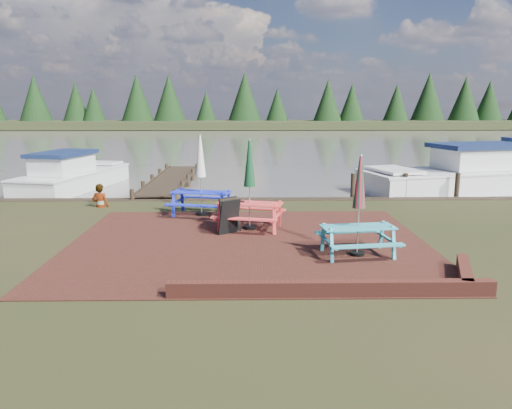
{
  "coord_description": "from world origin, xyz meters",
  "views": [
    {
      "loc": [
        -0.02,
        -11.2,
        3.45
      ],
      "look_at": [
        0.19,
        1.03,
        1.0
      ],
      "focal_mm": 35.0,
      "sensor_mm": 36.0,
      "label": 1
    }
  ],
  "objects_px": {
    "person": "(99,184)",
    "boat_jetty": "(72,177)",
    "picnic_table_red": "(250,199)",
    "chalkboard": "(230,216)",
    "jetty": "(171,180)",
    "picnic_table_blue": "(201,188)",
    "boat_near": "(462,176)",
    "picnic_table_teal": "(358,222)"
  },
  "relations": [
    {
      "from": "boat_jetty",
      "to": "boat_near",
      "type": "bearing_deg",
      "value": 9.1
    },
    {
      "from": "picnic_table_red",
      "to": "chalkboard",
      "type": "height_order",
      "value": "picnic_table_red"
    },
    {
      "from": "person",
      "to": "picnic_table_red",
      "type": "bearing_deg",
      "value": 156.35
    },
    {
      "from": "boat_jetty",
      "to": "picnic_table_red",
      "type": "bearing_deg",
      "value": -34.12
    },
    {
      "from": "chalkboard",
      "to": "boat_near",
      "type": "height_order",
      "value": "boat_near"
    },
    {
      "from": "picnic_table_red",
      "to": "picnic_table_blue",
      "type": "bearing_deg",
      "value": 143.75
    },
    {
      "from": "jetty",
      "to": "boat_jetty",
      "type": "distance_m",
      "value": 4.28
    },
    {
      "from": "picnic_table_blue",
      "to": "boat_jetty",
      "type": "height_order",
      "value": "picnic_table_blue"
    },
    {
      "from": "boat_jetty",
      "to": "person",
      "type": "xyz_separation_m",
      "value": [
        2.62,
        -4.85,
        0.44
      ]
    },
    {
      "from": "boat_jetty",
      "to": "boat_near",
      "type": "relative_size",
      "value": 0.78
    },
    {
      "from": "chalkboard",
      "to": "person",
      "type": "distance_m",
      "value": 5.86
    },
    {
      "from": "picnic_table_blue",
      "to": "chalkboard",
      "type": "xyz_separation_m",
      "value": [
        0.98,
        -2.29,
        -0.39
      ]
    },
    {
      "from": "picnic_table_teal",
      "to": "boat_near",
      "type": "xyz_separation_m",
      "value": [
        6.57,
        9.76,
        -0.35
      ]
    },
    {
      "from": "picnic_table_teal",
      "to": "chalkboard",
      "type": "bearing_deg",
      "value": 137.74
    },
    {
      "from": "chalkboard",
      "to": "jetty",
      "type": "relative_size",
      "value": 0.11
    },
    {
      "from": "boat_jetty",
      "to": "picnic_table_blue",
      "type": "bearing_deg",
      "value": -33.02
    },
    {
      "from": "picnic_table_red",
      "to": "boat_jetty",
      "type": "distance_m",
      "value": 11.17
    },
    {
      "from": "jetty",
      "to": "boat_near",
      "type": "relative_size",
      "value": 1.04
    },
    {
      "from": "picnic_table_red",
      "to": "boat_near",
      "type": "xyz_separation_m",
      "value": [
        9.06,
        7.19,
        -0.41
      ]
    },
    {
      "from": "jetty",
      "to": "boat_jetty",
      "type": "xyz_separation_m",
      "value": [
        -4.2,
        -0.76,
        0.25
      ]
    },
    {
      "from": "picnic_table_teal",
      "to": "boat_near",
      "type": "relative_size",
      "value": 0.27
    },
    {
      "from": "picnic_table_teal",
      "to": "picnic_table_blue",
      "type": "bearing_deg",
      "value": 124.82
    },
    {
      "from": "picnic_table_red",
      "to": "picnic_table_teal",
      "type": "bearing_deg",
      "value": -32.05
    },
    {
      "from": "picnic_table_blue",
      "to": "boat_near",
      "type": "relative_size",
      "value": 0.29
    },
    {
      "from": "picnic_table_red",
      "to": "person",
      "type": "bearing_deg",
      "value": 161.97
    },
    {
      "from": "picnic_table_teal",
      "to": "jetty",
      "type": "xyz_separation_m",
      "value": [
        -6.02,
        11.37,
        -0.7
      ]
    },
    {
      "from": "picnic_table_red",
      "to": "picnic_table_blue",
      "type": "height_order",
      "value": "picnic_table_blue"
    },
    {
      "from": "chalkboard",
      "to": "boat_near",
      "type": "distance_m",
      "value": 12.28
    },
    {
      "from": "picnic_table_teal",
      "to": "chalkboard",
      "type": "relative_size",
      "value": 2.41
    },
    {
      "from": "picnic_table_teal",
      "to": "person",
      "type": "relative_size",
      "value": 1.46
    },
    {
      "from": "picnic_table_red",
      "to": "boat_near",
      "type": "distance_m",
      "value": 11.57
    },
    {
      "from": "picnic_table_teal",
      "to": "boat_jetty",
      "type": "bearing_deg",
      "value": 126.4
    },
    {
      "from": "picnic_table_teal",
      "to": "boat_jetty",
      "type": "xyz_separation_m",
      "value": [
        -10.22,
        10.62,
        -0.45
      ]
    },
    {
      "from": "boat_near",
      "to": "person",
      "type": "xyz_separation_m",
      "value": [
        -14.17,
        -4.0,
        0.33
      ]
    },
    {
      "from": "picnic_table_red",
      "to": "chalkboard",
      "type": "bearing_deg",
      "value": -125.23
    },
    {
      "from": "picnic_table_blue",
      "to": "boat_near",
      "type": "xyz_separation_m",
      "value": [
        10.58,
        5.37,
        -0.42
      ]
    },
    {
      "from": "jetty",
      "to": "person",
      "type": "relative_size",
      "value": 5.67
    },
    {
      "from": "person",
      "to": "boat_jetty",
      "type": "bearing_deg",
      "value": -53.28
    },
    {
      "from": "chalkboard",
      "to": "boat_jetty",
      "type": "xyz_separation_m",
      "value": [
        -7.19,
        8.51,
        -0.14
      ]
    },
    {
      "from": "jetty",
      "to": "picnic_table_blue",
      "type": "bearing_deg",
      "value": -73.89
    },
    {
      "from": "chalkboard",
      "to": "boat_jetty",
      "type": "bearing_deg",
      "value": 93.21
    },
    {
      "from": "picnic_table_red",
      "to": "boat_near",
      "type": "height_order",
      "value": "picnic_table_red"
    }
  ]
}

